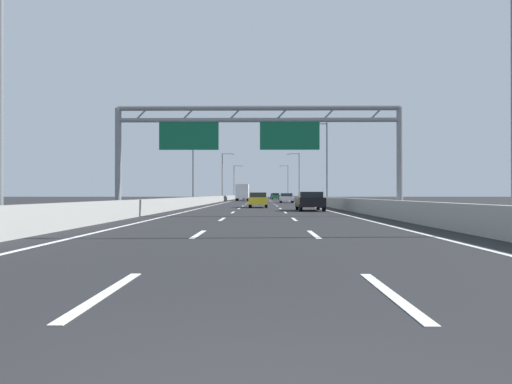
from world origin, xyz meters
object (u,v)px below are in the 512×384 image
at_px(yellow_car, 258,200).
at_px(blue_car, 274,196).
at_px(streetlamp_right_far, 298,173).
at_px(box_truck, 243,192).
at_px(streetlamp_right_mid, 325,158).
at_px(streetlamp_right_distant, 287,180).
at_px(sign_gantry, 254,132).
at_px(streetlamp_left_distant, 235,180).
at_px(streetlamp_right_near, 506,55).
at_px(streetlamp_left_far, 223,173).
at_px(white_car, 286,198).
at_px(streetlamp_left_near, 8,57).
at_px(silver_car, 246,196).
at_px(streetlamp_left_mid, 195,158).
at_px(black_car, 310,201).
at_px(green_car, 276,196).

bearing_deg(yellow_car, blue_car, 87.67).
xyz_separation_m(streetlamp_right_far, box_truck, (-10.91, -5.18, -3.72)).
relative_size(streetlamp_right_mid, streetlamp_right_distant, 1.00).
bearing_deg(sign_gantry, streetlamp_left_distant, 93.74).
relative_size(streetlamp_right_near, streetlamp_right_mid, 1.00).
xyz_separation_m(streetlamp_left_far, white_car, (11.24, -26.69, -4.68)).
relative_size(streetlamp_left_distant, streetlamp_right_distant, 1.00).
distance_m(streetlamp_left_near, streetlamp_right_near, 14.93).
distance_m(streetlamp_left_near, yellow_car, 32.14).
bearing_deg(streetlamp_left_far, white_car, -67.16).
distance_m(streetlamp_right_mid, blue_car, 80.49).
bearing_deg(blue_car, yellow_car, -92.33).
xyz_separation_m(blue_car, silver_car, (-6.97, -20.42, -0.00)).
bearing_deg(silver_car, streetlamp_left_mid, -93.86).
xyz_separation_m(streetlamp_left_far, box_truck, (4.02, -5.18, -3.72)).
bearing_deg(streetlamp_right_far, black_car, -93.45).
bearing_deg(streetlamp_right_distant, white_car, -93.11).
relative_size(black_car, yellow_car, 1.07).
distance_m(streetlamp_left_mid, streetlamp_left_far, 41.12).
relative_size(sign_gantry, streetlamp_left_distant, 1.73).
distance_m(streetlamp_right_far, black_car, 60.35).
xyz_separation_m(streetlamp_right_mid, streetlamp_right_distant, (0.00, 82.24, 0.00)).
distance_m(streetlamp_left_mid, streetlamp_right_mid, 14.93).
height_order(streetlamp_left_near, streetlamp_left_distant, same).
relative_size(streetlamp_right_near, streetlamp_left_far, 1.00).
bearing_deg(streetlamp_left_far, black_car, -79.34).
height_order(white_car, yellow_car, yellow_car).
relative_size(streetlamp_right_far, streetlamp_left_distant, 1.00).
bearing_deg(green_car, streetlamp_left_far, -118.76).
bearing_deg(silver_car, yellow_car, -87.31).
xyz_separation_m(streetlamp_right_near, white_car, (-3.69, 55.55, -4.68)).
xyz_separation_m(streetlamp_left_distant, silver_car, (4.03, -22.41, -4.66)).
xyz_separation_m(green_car, yellow_car, (-3.74, -71.46, -0.05)).
bearing_deg(yellow_car, streetlamp_left_near, -103.32).
bearing_deg(white_car, streetlamp_right_mid, -75.67).
bearing_deg(streetlamp_left_far, yellow_car, -81.88).
bearing_deg(blue_car, white_car, -89.79).
distance_m(streetlamp_left_near, black_car, 25.33).
bearing_deg(blue_car, streetlamp_left_mid, -97.80).
relative_size(streetlamp_left_distant, silver_car, 2.24).
bearing_deg(sign_gantry, streetlamp_right_distant, 85.99).
relative_size(sign_gantry, silver_car, 3.88).
bearing_deg(streetlamp_right_mid, white_car, 104.33).
relative_size(green_car, yellow_car, 1.03).
relative_size(sign_gantry, green_car, 3.68).
relative_size(streetlamp_left_near, silver_car, 2.24).
height_order(streetlamp_left_mid, yellow_car, streetlamp_left_mid).
height_order(streetlamp_left_mid, streetlamp_right_distant, same).
xyz_separation_m(streetlamp_right_mid, blue_car, (-3.93, 80.26, -4.65)).
height_order(sign_gantry, streetlamp_right_near, streetlamp_right_near).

